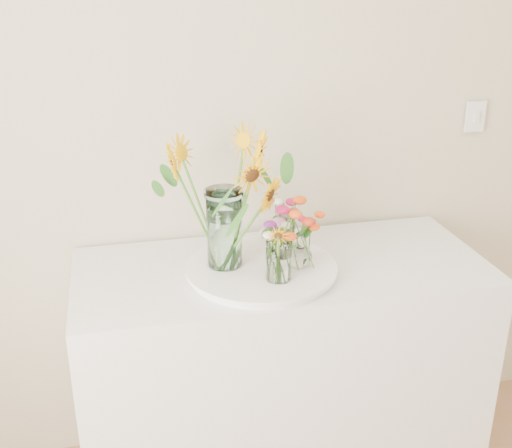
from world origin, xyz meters
name	(u,v)px	position (x,y,z in m)	size (l,w,h in m)	color
counter	(280,375)	(-0.28, 1.93, 0.45)	(1.40, 0.60, 0.90)	white
tray	(261,270)	(-0.36, 1.88, 0.91)	(0.48, 0.48, 0.03)	white
mason_jar	(224,228)	(-0.48, 1.92, 1.06)	(0.11, 0.11, 0.27)	#C2F8EA
sunflower_bouquet	(224,200)	(-0.48, 1.92, 1.16)	(0.62, 0.62, 0.47)	#ECA904
small_vase_a	(279,261)	(-0.33, 1.78, 0.99)	(0.08, 0.08, 0.14)	white
wildflower_posy_a	(279,248)	(-0.33, 1.78, 1.04)	(0.19, 0.19, 0.23)	#FF5316
small_vase_b	(300,250)	(-0.24, 1.86, 0.98)	(0.08, 0.08, 0.12)	white
wildflower_posy_b	(300,237)	(-0.24, 1.86, 1.03)	(0.21, 0.21, 0.21)	#FF5316
small_vase_c	(284,236)	(-0.27, 1.97, 0.99)	(0.08, 0.08, 0.13)	white
wildflower_posy_c	(284,224)	(-0.27, 1.97, 1.04)	(0.19, 0.19, 0.22)	#FF5316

